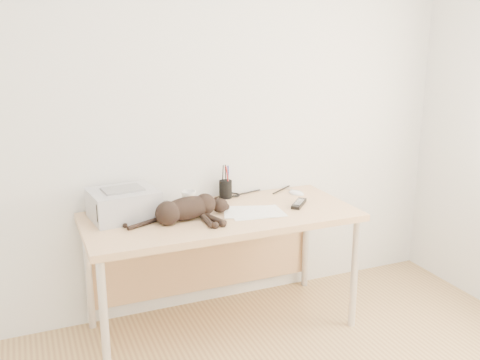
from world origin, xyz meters
name	(u,v)px	position (x,y,z in m)	size (l,w,h in m)	color
wall_back	(200,111)	(0.00, 1.75, 1.30)	(3.50, 3.50, 0.00)	silver
desk	(217,230)	(0.00, 1.48, 0.61)	(1.60, 0.70, 0.74)	tan
printer	(124,203)	(-0.54, 1.55, 0.82)	(0.40, 0.35, 0.17)	#A7A7AC
papers	(253,212)	(0.18, 1.34, 0.74)	(0.39, 0.31, 0.01)	white
cat	(186,210)	(-0.23, 1.36, 0.80)	(0.63, 0.30, 0.14)	black
mug	(189,198)	(-0.12, 1.64, 0.78)	(0.09, 0.09, 0.09)	silver
pen_cup	(226,189)	(0.14, 1.68, 0.80)	(0.08, 0.08, 0.21)	black
remote_grey	(168,205)	(-0.26, 1.64, 0.75)	(0.04, 0.16, 0.02)	slate
remote_black	(299,204)	(0.50, 1.36, 0.75)	(0.05, 0.19, 0.02)	black
mouse	(296,191)	(0.60, 1.58, 0.76)	(0.07, 0.12, 0.04)	white
cable_tangle	(204,198)	(0.00, 1.70, 0.75)	(1.36, 0.09, 0.01)	black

